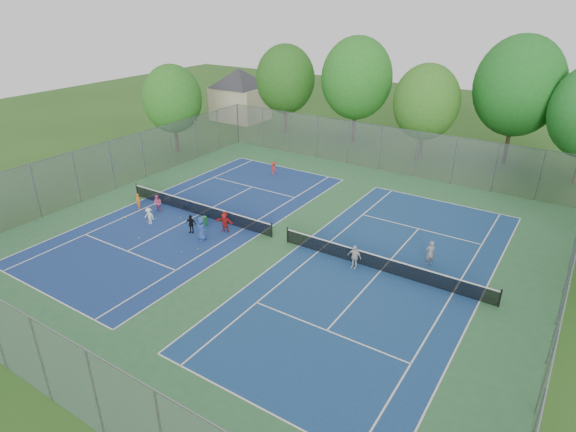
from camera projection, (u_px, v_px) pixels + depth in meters
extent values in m
plane|color=#29531A|center=(280.00, 240.00, 31.01)|extent=(120.00, 120.00, 0.00)
cube|color=#30663A|center=(280.00, 240.00, 31.00)|extent=(32.00, 32.00, 0.01)
cube|color=navy|center=(199.00, 215.00, 34.46)|extent=(10.97, 23.77, 0.01)
cube|color=navy|center=(381.00, 271.00, 27.54)|extent=(10.97, 23.77, 0.01)
cube|color=black|center=(198.00, 209.00, 34.27)|extent=(12.87, 0.10, 0.91)
cube|color=black|center=(381.00, 264.00, 27.36)|extent=(12.87, 0.10, 0.91)
cube|color=gray|center=(381.00, 148.00, 42.31)|extent=(32.00, 0.10, 4.00)
cube|color=gray|center=(41.00, 360.00, 18.01)|extent=(32.00, 0.10, 4.00)
cube|color=gray|center=(112.00, 166.00, 38.06)|extent=(0.10, 32.00, 4.00)
cube|color=gray|center=(565.00, 290.00, 22.26)|extent=(0.10, 32.00, 4.00)
cube|color=#B7A88C|center=(240.00, 103.00, 59.24)|extent=(6.00, 5.00, 4.00)
pyramid|color=#2D2D33|center=(239.00, 68.00, 57.46)|extent=(11.03, 11.03, 2.20)
cylinder|color=#443326|center=(285.00, 117.00, 53.88)|extent=(0.36, 0.36, 3.50)
ellipsoid|color=#235619|center=(285.00, 79.00, 52.12)|extent=(6.40, 6.40, 7.36)
cylinder|color=#443326|center=(354.00, 123.00, 50.61)|extent=(0.36, 0.36, 3.85)
ellipsoid|color=#23681E|center=(357.00, 78.00, 48.65)|extent=(7.20, 7.20, 8.28)
cylinder|color=#443326|center=(421.00, 143.00, 45.29)|extent=(0.36, 0.36, 3.15)
ellipsoid|color=#31671D|center=(426.00, 102.00, 43.67)|extent=(6.00, 6.00, 6.90)
cylinder|color=#443326|center=(508.00, 141.00, 43.89)|extent=(0.36, 0.36, 4.20)
ellipsoid|color=#1B5E1D|center=(519.00, 86.00, 41.79)|extent=(7.60, 7.60, 8.74)
cylinder|color=#443326|center=(176.00, 136.00, 47.31)|extent=(0.36, 0.36, 3.15)
ellipsoid|color=#27641D|center=(172.00, 99.00, 45.75)|extent=(5.60, 5.60, 6.44)
cube|color=blue|center=(187.00, 207.00, 35.43)|extent=(0.42, 0.42, 0.29)
cube|color=#24843A|center=(204.00, 221.00, 32.88)|extent=(0.38, 0.38, 0.60)
imported|color=orange|center=(138.00, 202.00, 35.11)|extent=(0.47, 0.33, 1.19)
imported|color=#E45889|center=(158.00, 203.00, 34.74)|extent=(0.68, 0.56, 1.26)
imported|color=silver|center=(149.00, 216.00, 32.87)|extent=(0.82, 0.54, 1.20)
imported|color=black|center=(191.00, 224.00, 31.66)|extent=(0.81, 0.52, 1.28)
imported|color=#26458E|center=(202.00, 228.00, 30.71)|extent=(0.91, 0.77, 1.58)
imported|color=#AC1B18|center=(225.00, 222.00, 31.73)|extent=(1.39, 0.64, 1.45)
imported|color=red|center=(274.00, 168.00, 41.84)|extent=(0.84, 0.66, 1.13)
imported|color=gray|center=(430.00, 253.00, 27.87)|extent=(0.67, 0.65, 1.55)
imported|color=beige|center=(354.00, 257.00, 27.57)|extent=(0.86, 0.37, 1.45)
sphere|color=#B8D431|center=(126.00, 218.00, 33.92)|extent=(0.07, 0.07, 0.07)
sphere|color=#CDD631|center=(205.00, 230.00, 32.15)|extent=(0.07, 0.07, 0.07)
sphere|color=#B5C82E|center=(202.00, 227.00, 32.64)|extent=(0.07, 0.07, 0.07)
sphere|color=#ACCF30|center=(182.00, 252.00, 29.49)|extent=(0.07, 0.07, 0.07)
sphere|color=#E0EE37|center=(205.00, 233.00, 31.84)|extent=(0.07, 0.07, 0.07)
sphere|color=#EEF338|center=(180.00, 218.00, 33.92)|extent=(0.07, 0.07, 0.07)
sphere|color=#BAE334|center=(125.00, 217.00, 34.06)|extent=(0.07, 0.07, 0.07)
sphere|color=#C3E234|center=(147.00, 222.00, 33.35)|extent=(0.07, 0.07, 0.07)
sphere|color=#9EC22D|center=(198.00, 249.00, 29.80)|extent=(0.07, 0.07, 0.07)
sphere|color=yellow|center=(156.00, 219.00, 33.77)|extent=(0.07, 0.07, 0.07)
sphere|color=#C9F138|center=(139.00, 238.00, 31.13)|extent=(0.07, 0.07, 0.07)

